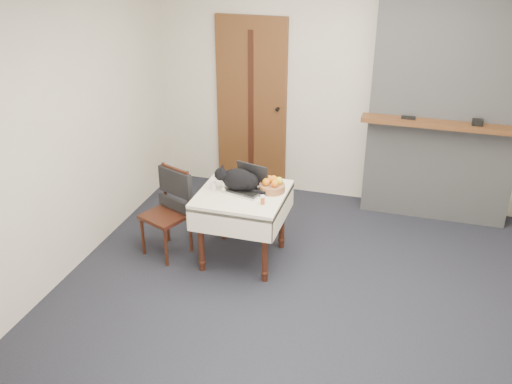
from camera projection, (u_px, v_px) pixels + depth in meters
The scene contains 12 objects.
ground at pixel (317, 295), 4.94m from camera, with size 4.50×4.50×0.00m, color black.
room_shell at pixel (339, 81), 4.56m from camera, with size 4.52×4.01×2.61m.
door at pixel (252, 105), 6.50m from camera, with size 0.82×0.10×2.00m.
chimney at pixel (447, 99), 5.72m from camera, with size 1.62×0.48×2.60m.
side_table at pixel (242, 203), 5.21m from camera, with size 0.78×0.78×0.70m.
laptop at pixel (248, 184), 5.17m from camera, with size 0.38×0.35×0.24m.
cat at pixel (240, 180), 5.15m from camera, with size 0.50×0.25×0.24m.
cream_jar at pixel (213, 185), 5.21m from camera, with size 0.06×0.06×0.06m, color white.
pill_bottle at pixel (263, 200), 4.93m from camera, with size 0.04×0.04×0.08m.
fruit_basket at pixel (272, 186), 5.16m from camera, with size 0.23×0.23×0.13m.
desk_clutter at pixel (264, 194), 5.12m from camera, with size 0.13×0.01×0.01m, color black.
chair at pixel (171, 199), 5.38m from camera, with size 0.50×0.49×0.85m.
Camera 1 is at (0.65, -4.03, 2.97)m, focal length 40.00 mm.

